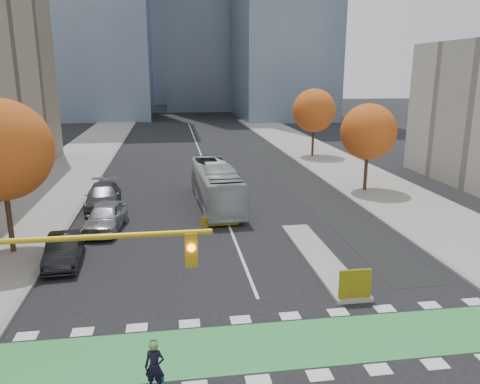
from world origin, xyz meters
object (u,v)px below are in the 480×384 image
object	(u,v)px
tree_east_near	(368,132)
parked_car_a	(106,217)
tree_east_far	(314,111)
cyclist	(156,384)
parked_car_c	(103,196)
tree_west	(0,150)
traffic_signal_west	(9,279)
hazard_board	(355,284)
parked_car_b	(64,250)
bus	(216,185)

from	to	relation	value
tree_east_near	parked_car_a	world-z (taller)	tree_east_near
tree_east_near	tree_east_far	size ratio (longest dim) A/B	0.92
parked_car_a	cyclist	bearing A→B (deg)	-71.26
tree_east_far	parked_car_c	world-z (taller)	tree_east_far
tree_east_near	parked_car_c	world-z (taller)	tree_east_near
tree_west	parked_car_c	xyz separation A→B (m)	(3.64, 8.28, -4.78)
tree_east_far	parked_car_c	bearing A→B (deg)	-139.65
tree_west	cyclist	size ratio (longest dim) A/B	3.97
cyclist	parked_car_c	world-z (taller)	cyclist
tree_east_far	traffic_signal_west	world-z (taller)	tree_east_far
hazard_board	tree_east_near	xyz separation A→B (m)	(8.00, 17.80, 4.06)
hazard_board	tree_west	bearing A→B (deg)	154.01
traffic_signal_west	parked_car_a	size ratio (longest dim) A/B	1.72
tree_west	tree_east_far	world-z (taller)	tree_west
hazard_board	parked_car_c	size ratio (longest dim) A/B	0.24
tree_west	parked_car_b	distance (m)	5.98
parked_car_b	tree_east_near	bearing A→B (deg)	25.23
hazard_board	parked_car_c	xyz separation A→B (m)	(-12.36, 16.08, 0.04)
tree_east_near	parked_car_a	distance (m)	21.08
hazard_board	parked_car_a	xyz separation A→B (m)	(-11.57, 11.08, 0.04)
tree_east_far	cyclist	size ratio (longest dim) A/B	3.69
bus	parked_car_c	bearing A→B (deg)	173.71
parked_car_a	parked_car_c	distance (m)	5.06
tree_east_near	parked_car_b	bearing A→B (deg)	-150.83
tree_west	tree_east_far	distance (m)	35.73
bus	parked_car_b	world-z (taller)	bus
tree_east_near	bus	world-z (taller)	tree_east_near
hazard_board	tree_west	world-z (taller)	tree_west
tree_west	tree_east_near	bearing A→B (deg)	22.62
bus	cyclist	bearing A→B (deg)	-103.20
bus	parked_car_c	world-z (taller)	bus
tree_east_far	traffic_signal_west	distance (m)	43.61
tree_east_near	cyclist	size ratio (longest dim) A/B	3.41
traffic_signal_west	parked_car_a	xyz separation A→B (m)	(0.36, 15.79, -3.19)
hazard_board	tree_west	size ratio (longest dim) A/B	0.17
tree_west	parked_car_a	distance (m)	7.29
tree_east_near	parked_car_c	size ratio (longest dim) A/B	1.23
cyclist	tree_east_near	bearing A→B (deg)	68.57
tree_east_far	cyclist	xyz separation A→B (m)	(-16.65, -39.00, -4.55)
tree_east_far	bus	bearing A→B (deg)	-125.22
hazard_board	tree_east_near	distance (m)	19.93
parked_car_c	tree_east_near	bearing A→B (deg)	1.52
tree_west	traffic_signal_west	world-z (taller)	tree_west
tree_east_far	bus	xyz separation A→B (m)	(-12.85, -18.20, -3.74)
traffic_signal_west	bus	distance (m)	21.82
bus	tree_east_near	bearing A→B (deg)	7.28
tree_east_near	parked_car_c	xyz separation A→B (m)	(-20.36, -1.72, -4.03)
parked_car_a	parked_car_c	world-z (taller)	parked_car_a
tree_east_near	traffic_signal_west	size ratio (longest dim) A/B	0.83
tree_east_near	traffic_signal_west	bearing A→B (deg)	-131.52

